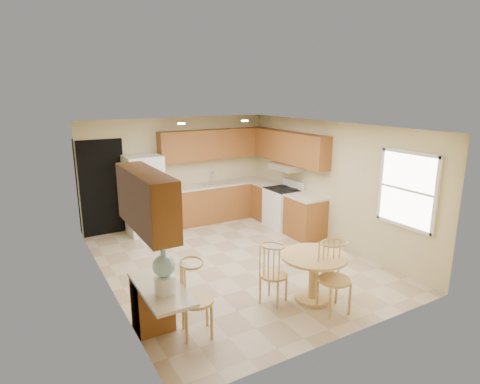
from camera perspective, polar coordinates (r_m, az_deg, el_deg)
floor at (r=7.57m, az=-0.64°, el=-9.88°), size 5.50×5.50×0.00m
ceiling at (r=6.94m, az=-0.69°, el=9.33°), size 4.50×5.50×0.02m
wall_back at (r=9.59m, az=-8.76°, el=2.97°), size 4.50×0.02×2.50m
wall_front at (r=5.06m, az=14.93°, el=-7.62°), size 4.50×0.02×2.50m
wall_left at (r=6.40m, az=-18.53°, el=-3.25°), size 0.02×5.50×2.50m
wall_right at (r=8.45m, az=12.75°, el=1.28°), size 0.02×5.50×2.50m
doorway at (r=9.14m, az=-18.93°, el=0.53°), size 0.90×0.02×2.10m
base_cab_back at (r=9.85m, az=-3.20°, el=-1.45°), size 2.75×0.60×0.87m
counter_back at (r=9.74m, az=-3.24°, el=1.12°), size 2.75×0.63×0.04m
base_cab_right_a at (r=9.88m, az=3.94°, el=-1.42°), size 0.60×0.59×0.87m
counter_right_a at (r=9.77m, az=3.98°, el=1.15°), size 0.63×0.59×0.04m
base_cab_right_b at (r=8.76m, az=9.25°, el=-3.62°), size 0.60×0.80×0.87m
counter_right_b at (r=8.64m, az=9.37°, el=-0.74°), size 0.63×0.80×0.04m
upper_cab_back at (r=9.69m, az=-3.68°, el=6.82°), size 2.75×0.33×0.70m
upper_cab_right at (r=9.16m, az=7.05°, el=6.31°), size 0.33×2.42×0.70m
upper_cab_left at (r=4.78m, az=-13.17°, el=-1.20°), size 0.33×1.40×0.70m
sink at (r=9.72m, az=-3.37°, el=1.23°), size 0.78×0.44×0.01m
range_hood at (r=9.15m, az=6.66°, el=3.59°), size 0.50×0.76×0.14m
desk_pedestal at (r=5.61m, az=-12.31°, el=-15.23°), size 0.48×0.42×0.72m
desk_top at (r=5.11m, az=-11.19°, el=-13.32°), size 0.50×1.20×0.04m
window at (r=7.18m, az=22.72°, el=0.29°), size 0.06×1.12×1.30m
can_light_a at (r=7.81m, az=-8.34°, el=9.61°), size 0.14×0.14×0.02m
can_light_b at (r=8.42m, az=0.67°, el=10.09°), size 0.14×0.14×0.02m
refrigerator at (r=9.05m, az=-13.46°, el=-0.39°), size 0.77×0.75×1.74m
stove at (r=9.33m, az=6.12°, el=-2.20°), size 0.65×0.76×1.09m
dining_table at (r=6.19m, az=10.42°, el=-10.97°), size 0.99×0.99×0.73m
chair_table_a at (r=5.96m, az=5.31°, el=-10.95°), size 0.41×0.52×0.92m
chair_table_b at (r=5.84m, az=14.03°, el=-11.19°), size 0.46×0.46×1.03m
chair_desk at (r=5.20m, az=-5.78°, el=-14.26°), size 0.45×0.58×1.01m
water_crock at (r=4.86m, az=-10.72°, el=-11.27°), size 0.27×0.27×0.55m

